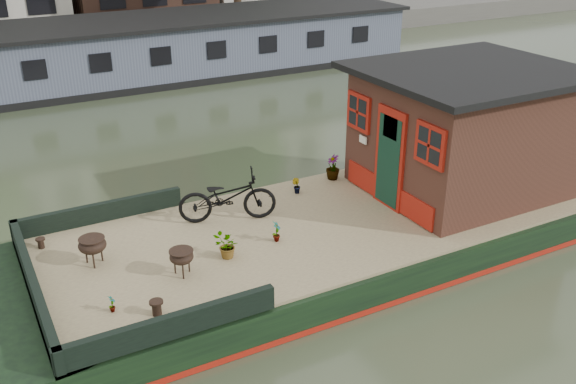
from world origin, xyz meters
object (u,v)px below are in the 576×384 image
brazier_front (182,262)px  bicycle (227,197)px  brazier_rear (93,251)px  cabin (465,129)px  potted_plant_a (277,231)px

brazier_front → bicycle: bearing=45.1°
bicycle → brazier_front: bearing=153.8°
bicycle → brazier_rear: 2.53m
brazier_front → brazier_rear: brazier_rear is taller
cabin → brazier_rear: cabin is taller
cabin → potted_plant_a: cabin is taller
cabin → brazier_rear: (-7.13, 0.47, -1.00)m
bicycle → potted_plant_a: size_ratio=4.59×
potted_plant_a → brazier_rear: (-2.88, 0.72, 0.04)m
bicycle → cabin: bearing=-81.9°
potted_plant_a → bicycle: bearing=109.5°
cabin → brazier_front: bearing=-175.2°
brazier_front → brazier_rear: size_ratio=0.92×
cabin → bicycle: size_ratio=2.30×
cabin → potted_plant_a: (-4.25, -0.25, -1.04)m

